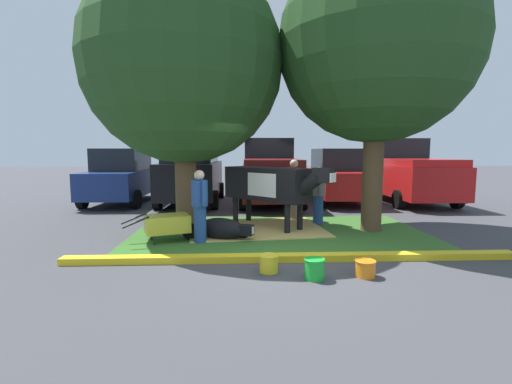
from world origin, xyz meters
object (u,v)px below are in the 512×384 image
object	(u,v)px
bucket_orange	(365,268)
sedan_blue	(337,176)
sedan_silver	(123,177)
pickup_truck_maroon	(269,173)
suv_black	(192,169)
person_handler	(200,204)
shade_tree_left	(183,64)
shade_tree_right	(377,44)
cow_holstein	(270,184)
person_visitor_near	(294,188)
person_visitor_far	(318,194)
bucket_yellow	(269,263)
bucket_green	(314,268)
pickup_truck_black	(405,172)
wheelbarrow	(168,224)
calf_lying	(223,229)

from	to	relation	value
bucket_orange	sedan_blue	world-z (taller)	sedan_blue
sedan_silver	pickup_truck_maroon	size ratio (longest dim) A/B	0.82
suv_black	person_handler	bearing A→B (deg)	-81.22
shade_tree_left	shade_tree_right	xyz separation A→B (m)	(4.51, -0.39, 0.40)
shade_tree_right	cow_holstein	bearing A→B (deg)	171.26
person_visitor_near	person_visitor_far	xyz separation A→B (m)	(0.55, -0.67, -0.11)
sedan_silver	suv_black	bearing A→B (deg)	-5.43
cow_holstein	bucket_orange	distance (m)	3.89
shade_tree_left	bucket_yellow	world-z (taller)	shade_tree_left
suv_black	sedan_blue	bearing A→B (deg)	0.98
bucket_green	sedan_blue	world-z (taller)	sedan_blue
bucket_yellow	suv_black	distance (m)	8.21
shade_tree_left	pickup_truck_black	distance (m)	9.44
pickup_truck_black	person_visitor_far	bearing A→B (deg)	-134.89
shade_tree_left	sedan_blue	bearing A→B (deg)	42.59
shade_tree_left	person_handler	bearing A→B (deg)	-71.05
cow_holstein	sedan_blue	size ratio (longest dim) A/B	0.56
shade_tree_right	bucket_orange	bearing A→B (deg)	-111.54
cow_holstein	pickup_truck_maroon	size ratio (longest dim) A/B	0.46
person_handler	bucket_orange	xyz separation A→B (m)	(2.76, -2.18, -0.69)
person_handler	bucket_orange	size ratio (longest dim) A/B	4.78
suv_black	bucket_green	bearing A→B (deg)	-70.66
wheelbarrow	cow_holstein	bearing A→B (deg)	29.33
bucket_green	person_visitor_far	bearing A→B (deg)	76.92
shade_tree_right	shade_tree_left	bearing A→B (deg)	175.05
pickup_truck_maroon	pickup_truck_black	distance (m)	5.23
person_visitor_far	bucket_green	bearing A→B (deg)	-103.08
suv_black	pickup_truck_black	xyz separation A→B (m)	(8.10, 0.18, -0.16)
person_handler	person_visitor_far	bearing A→B (deg)	31.84
bucket_green	wheelbarrow	bearing A→B (deg)	137.98
person_visitor_far	sedan_blue	world-z (taller)	sedan_blue
wheelbarrow	bucket_yellow	xyz separation A→B (m)	(1.98, -2.03, -0.24)
pickup_truck_maroon	shade_tree_right	bearing A→B (deg)	-67.64
cow_holstein	person_visitor_near	distance (m)	1.33
calf_lying	sedan_blue	bearing A→B (deg)	54.72
shade_tree_left	calf_lying	xyz separation A→B (m)	(0.95, -1.14, -3.75)
shade_tree_right	sedan_blue	world-z (taller)	shade_tree_right
bucket_orange	sedan_blue	xyz separation A→B (m)	(1.76, 8.19, 0.85)
person_visitor_far	cow_holstein	bearing A→B (deg)	-163.13
person_handler	bucket_orange	bearing A→B (deg)	-38.21
person_handler	bucket_green	size ratio (longest dim) A/B	4.79
cow_holstein	sedan_blue	world-z (taller)	sedan_blue
person_visitor_near	pickup_truck_maroon	xyz separation A→B (m)	(-0.39, 3.59, 0.20)
bucket_orange	person_visitor_far	bearing A→B (deg)	88.10
pickup_truck_maroon	cow_holstein	bearing A→B (deg)	-94.60
cow_holstein	person_handler	xyz separation A→B (m)	(-1.58, -1.40, -0.29)
suv_black	calf_lying	bearing A→B (deg)	-76.31
person_visitor_near	wheelbarrow	xyz separation A→B (m)	(-3.03, -2.34, -0.53)
suv_black	sedan_blue	distance (m)	5.45
shade_tree_left	person_visitor_far	xyz separation A→B (m)	(3.38, 0.38, -3.18)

